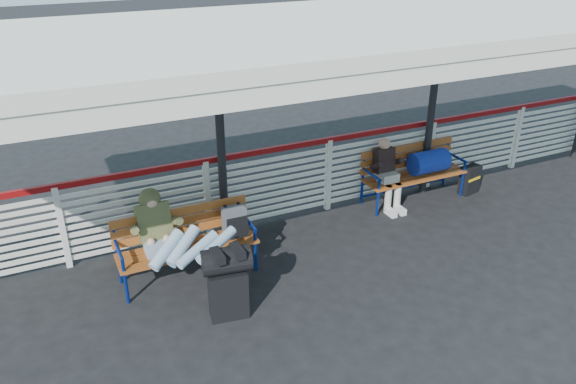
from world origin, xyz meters
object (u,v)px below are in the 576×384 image
bench_left (198,234)px  traveler_man (181,241)px  bench_right (422,164)px  companion_person (387,173)px  suitcase_side (470,179)px  luggage_stack (227,280)px

bench_left → traveler_man: (-0.31, -0.35, 0.16)m
bench_right → companion_person: 0.70m
bench_left → bench_right: bearing=8.1°
traveler_man → companion_person: (3.63, 0.89, -0.15)m
bench_right → traveler_man: size_ratio=1.10×
traveler_man → suitcase_side: 5.30m
luggage_stack → bench_right: size_ratio=0.51×
luggage_stack → traveler_man: traveler_man is taller
luggage_stack → suitcase_side: 5.08m
luggage_stack → traveler_man: size_ratio=0.57×
luggage_stack → bench_right: bearing=30.8°
companion_person → suitcase_side: 1.65m
bench_left → luggage_stack: bearing=-88.0°
bench_left → traveler_man: size_ratio=1.10×
bench_left → companion_person: bearing=9.3°
traveler_man → suitcase_side: bearing=7.8°
luggage_stack → bench_left: luggage_stack is taller
luggage_stack → bench_left: (-0.04, 1.04, 0.08)m
bench_left → bench_right: 4.05m
bench_right → suitcase_side: size_ratio=3.64×
traveler_man → suitcase_side: (5.23, 0.71, -0.49)m
bench_left → bench_right: same height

